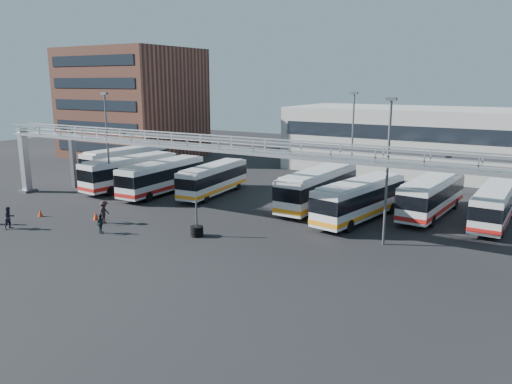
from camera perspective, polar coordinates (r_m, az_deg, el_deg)
The scene contains 21 objects.
ground at distance 35.82m, azimuth -7.94°, elevation -5.88°, with size 140.00×140.00×0.00m, color black.
gantry at distance 39.16m, azimuth -2.80°, elevation 4.10°, with size 51.40×5.15×7.10m.
apartment_building at distance 79.15m, azimuth -13.91°, elevation 9.84°, with size 18.00×15.00×16.00m, color brown.
warehouse at distance 65.47m, azimuth 22.41°, elevation 5.25°, with size 42.00×14.00×8.00m, color #9E9E99.
light_pole_left at distance 51.14m, azimuth -16.63°, elevation 5.83°, with size 0.70×0.35×10.21m.
light_pole_mid at distance 35.13m, azimuth 14.82°, elevation 3.09°, with size 0.70×0.35×10.21m.
light_pole_back at distance 51.72m, azimuth 10.97°, elevation 6.20°, with size 0.70×0.35×10.21m.
bus_0 at distance 62.16m, azimuth -14.72°, elevation 3.48°, with size 3.44×11.40×3.41m.
bus_1 at distance 54.74m, azimuth -14.17°, elevation 2.34°, with size 3.67×11.52×3.44m.
bus_2 at distance 51.54m, azimuth -10.67°, elevation 1.83°, with size 2.90×11.10×3.35m.
bus_3 at distance 50.26m, azimuth -4.90°, elevation 1.58°, with size 3.32×10.41×3.11m.
bus_5 at distance 45.23m, azimuth 7.07°, elevation 0.57°, with size 3.10×11.58×3.49m.
bus_6 at distance 41.76m, azimuth 11.79°, elevation -0.71°, with size 4.43×11.35×3.36m.
bus_7 at distance 44.92m, azimuth 19.48°, elevation -0.25°, with size 3.43×11.18×3.34m.
bus_8 at distance 43.82m, azimuth 25.58°, elevation -1.29°, with size 2.58×10.16×3.07m.
pedestrian_b at distance 43.24m, azimuth -26.38°, elevation -2.65°, with size 0.86×0.67×1.78m, color #292432.
pedestrian_c at distance 42.03m, azimuth -16.97°, elevation -2.20°, with size 1.22×0.70×1.88m, color #2D1E1F.
pedestrian_d at distance 39.39m, azimuth -17.35°, elevation -3.46°, with size 0.90×0.38×1.54m, color #1B2A31.
cone_left at distance 46.16m, azimuth -23.43°, elevation -2.20°, with size 0.40×0.40×0.64m, color red.
cone_right at distance 43.49m, azimuth -17.85°, elevation -2.58°, with size 0.44×0.44×0.69m, color red.
tire_stack at distance 37.30m, azimuth -6.78°, elevation -4.34°, with size 0.96×0.96×2.75m.
Camera 1 is at (21.47, -26.37, 11.25)m, focal length 35.00 mm.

